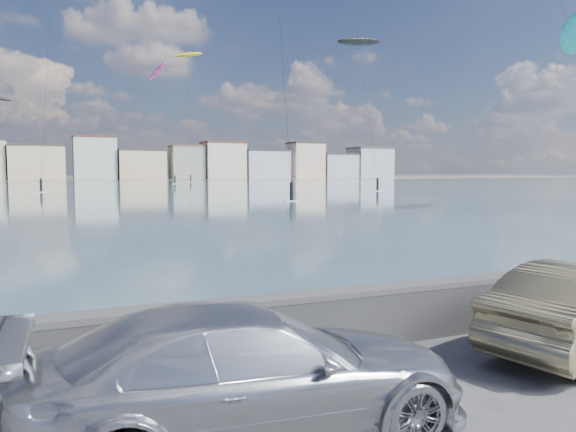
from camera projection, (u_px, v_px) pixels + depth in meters
The scene contains 9 objects.
ground at pixel (344, 431), 6.58m from camera, with size 700.00×700.00×0.00m, color #333335.
bay_water at pixel (69, 189), 90.43m from camera, with size 500.00×177.00×0.00m, color #345561.
far_shore_strip at pixel (58, 180), 189.86m from camera, with size 500.00×60.00×0.00m, color #4C473D.
seawall at pixel (263, 324), 9.01m from camera, with size 400.00×0.36×1.08m.
far_buildings at pixel (63, 161), 177.06m from camera, with size 240.79×13.26×14.60m.
car_silver at pixel (248, 372), 6.39m from camera, with size 2.12×5.21×1.51m, color #AEAFB5.
kitesurfer_3 at pixel (157, 73), 132.42m from camera, with size 4.82×14.27×28.82m.
kitesurfer_6 at pixel (188, 56), 157.79m from camera, with size 8.45×19.44×36.88m.
kitesurfer_17 at pixel (360, 43), 92.66m from camera, with size 9.32×13.86×25.48m.
Camera 1 is at (-3.10, -5.58, 3.05)m, focal length 35.00 mm.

